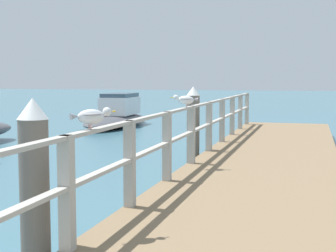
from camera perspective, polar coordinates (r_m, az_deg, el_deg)
pier_deck at (r=9.19m, az=10.55°, el=-5.76°), size 2.74×18.00×0.41m
pier_railing at (r=9.27m, az=2.67°, el=-0.22°), size 0.12×16.52×1.06m
dock_piling_near at (r=4.95m, az=-14.79°, el=-7.21°), size 0.29×0.29×1.79m
dock_piling_far at (r=11.09m, az=2.84°, el=-0.10°), size 0.29×0.29×1.79m
seagull_foreground at (r=5.08m, az=-8.60°, el=1.14°), size 0.36×0.38×0.21m
seagull_background at (r=8.81m, az=1.97°, el=3.00°), size 0.47×0.22×0.21m
boat_4 at (r=20.90m, az=-5.73°, el=1.21°), size 2.04×5.59×1.34m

